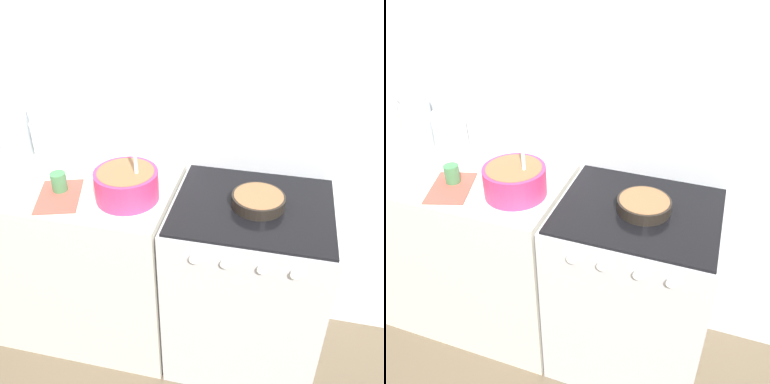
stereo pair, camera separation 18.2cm
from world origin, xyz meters
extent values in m
plane|color=brown|center=(0.00, 0.00, 0.00)|extent=(12.00, 12.00, 0.00)
cube|color=silver|center=(0.00, 0.61, 1.20)|extent=(4.96, 0.05, 2.40)
cube|color=silver|center=(-0.49, 0.29, 0.47)|extent=(0.98, 0.59, 0.93)
cube|color=silver|center=(0.37, 0.29, 0.46)|extent=(0.71, 0.59, 0.92)
cube|color=black|center=(0.37, 0.29, 0.93)|extent=(0.68, 0.57, 0.01)
cylinder|color=white|center=(0.17, -0.01, 0.85)|extent=(0.04, 0.02, 0.04)
cylinder|color=white|center=(0.30, -0.01, 0.85)|extent=(0.04, 0.02, 0.04)
cylinder|color=white|center=(0.44, -0.01, 0.85)|extent=(0.04, 0.02, 0.04)
cylinder|color=white|center=(0.56, -0.01, 0.85)|extent=(0.04, 0.02, 0.04)
cylinder|color=#E0336B|center=(-0.18, 0.23, 1.00)|extent=(0.28, 0.28, 0.13)
cylinder|color=#8C603D|center=(-0.18, 0.23, 1.03)|extent=(0.24, 0.24, 0.07)
cylinder|color=white|center=(-0.13, 0.23, 1.09)|extent=(0.02, 0.02, 0.28)
cylinder|color=black|center=(0.39, 0.29, 0.96)|extent=(0.23, 0.23, 0.05)
cylinder|color=#8C603D|center=(0.39, 0.29, 0.97)|extent=(0.21, 0.21, 0.04)
cylinder|color=silver|center=(-0.87, 0.49, 1.06)|extent=(0.16, 0.16, 0.25)
cylinder|color=silver|center=(-0.87, 0.49, 1.01)|extent=(0.14, 0.14, 0.15)
cylinder|color=#B2B2B7|center=(-0.87, 0.49, 1.20)|extent=(0.14, 0.14, 0.02)
cylinder|color=silver|center=(-0.67, 0.49, 1.04)|extent=(0.17, 0.17, 0.20)
cylinder|color=tan|center=(-0.67, 0.49, 1.00)|extent=(0.15, 0.15, 0.12)
cylinder|color=#B2B2B7|center=(-0.67, 0.49, 1.15)|extent=(0.15, 0.15, 0.02)
cylinder|color=#3F7F4C|center=(-0.49, 0.21, 0.98)|extent=(0.07, 0.07, 0.09)
cube|color=#CC4C3F|center=(-0.48, 0.17, 0.94)|extent=(0.25, 0.31, 0.01)
camera|label=1|loc=(0.44, -1.23, 1.98)|focal=40.00mm
camera|label=2|loc=(0.62, -1.18, 1.98)|focal=40.00mm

